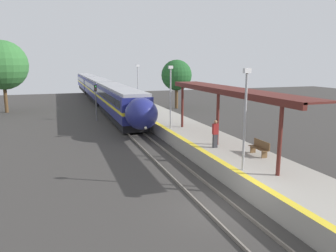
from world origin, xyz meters
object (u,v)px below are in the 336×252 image
(train, at_px, (99,89))
(lamppost_far, at_px, (138,84))
(lamppost_near, at_px, (245,113))
(lamppost_mid, at_px, (171,93))
(person_waiting, at_px, (215,133))
(railway_signal, at_px, (96,99))
(platform_bench, at_px, (260,147))

(train, xyz_separation_m, lamppost_far, (2.19, -18.16, 1.85))
(train, height_order, lamppost_far, lamppost_far)
(lamppost_near, bearing_deg, lamppost_mid, 90.00)
(person_waiting, relative_size, lamppost_far, 0.35)
(railway_signal, height_order, lamppost_mid, lamppost_mid)
(person_waiting, height_order, lamppost_far, lamppost_far)
(platform_bench, bearing_deg, railway_signal, 108.79)
(train, bearing_deg, lamppost_mid, -85.74)
(platform_bench, relative_size, lamppost_far, 0.30)
(platform_bench, xyz_separation_m, railway_signal, (-7.12, 20.92, 0.97))
(platform_bench, bearing_deg, train, 96.79)
(train, bearing_deg, lamppost_far, -83.12)
(lamppost_mid, xyz_separation_m, lamppost_far, (0.00, 11.25, 0.00))
(person_waiting, height_order, lamppost_near, lamppost_near)
(person_waiting, distance_m, railway_signal, 19.24)
(platform_bench, relative_size, railway_signal, 0.39)
(train, bearing_deg, railway_signal, -98.11)
(platform_bench, bearing_deg, lamppost_near, -139.56)
(platform_bench, xyz_separation_m, person_waiting, (-1.71, 2.46, 0.48))
(person_waiting, xyz_separation_m, lamppost_near, (-0.70, -4.51, 2.02))
(platform_bench, distance_m, person_waiting, 3.03)
(lamppost_mid, relative_size, lamppost_far, 1.00)
(person_waiting, bearing_deg, lamppost_near, -98.79)
(platform_bench, bearing_deg, person_waiting, 124.75)
(railway_signal, relative_size, lamppost_near, 0.78)
(train, bearing_deg, platform_bench, -83.21)
(platform_bench, distance_m, lamppost_near, 4.03)
(train, bearing_deg, person_waiting, -85.43)
(lamppost_far, bearing_deg, lamppost_near, -90.00)
(person_waiting, height_order, lamppost_mid, lamppost_mid)
(railway_signal, bearing_deg, person_waiting, -73.66)
(railway_signal, xyz_separation_m, lamppost_far, (4.71, -0.47, 1.53))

